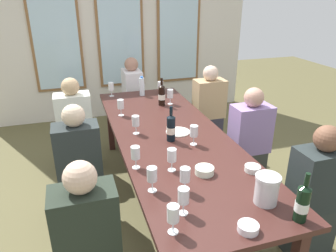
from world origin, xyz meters
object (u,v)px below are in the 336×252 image
Objects in this scene: wine_glass_1 at (121,105)px; wine_glass_8 at (194,131)px; wine_glass_2 at (136,122)px; wine_glass_11 at (160,86)px; wine_bottle_1 at (171,128)px; seated_person_4 at (89,246)px; wine_bottle_2 at (302,203)px; water_bottle at (142,86)px; seated_person_5 at (315,198)px; wine_glass_4 at (170,94)px; wine_glass_7 at (135,153)px; wine_glass_6 at (111,87)px; wine_glass_10 at (172,156)px; tasting_bowl_0 at (248,228)px; seated_person_3 at (249,144)px; wine_glass_9 at (173,215)px; wine_glass_5 at (183,196)px; dining_table at (171,141)px; wine_bottle_0 at (162,95)px; wine_glass_0 at (152,175)px; metal_pitcher at (267,189)px; seated_person_6 at (133,98)px; tasting_bowl_1 at (204,170)px; wine_glass_3 at (185,176)px; white_plate_0 at (178,132)px; tasting_bowl_2 at (253,168)px; seated_person_0 at (76,129)px; seated_person_2 at (80,168)px; seated_person_1 at (209,111)px.

wine_glass_8 is at bearing -61.07° from wine_glass_1.
wine_glass_2 and wine_glass_11 have the same top height.
wine_bottle_1 is 1.82× the size of wine_glass_2.
wine_glass_1 is at bearing 73.01° from seated_person_4.
wine_bottle_2 is at bearing -72.48° from wine_bottle_1.
seated_person_5 reaches higher than water_bottle.
water_bottle is 0.48m from wine_glass_4.
wine_glass_4 and wine_glass_7 have the same top height.
wine_glass_6 is 1.00× the size of wine_glass_10.
tasting_bowl_0 is 0.11× the size of seated_person_3.
tasting_bowl_0 is 0.42m from wine_glass_9.
dining_table is at bearing 75.88° from wine_glass_5.
wine_glass_0 is (-0.53, -1.60, -0.00)m from wine_bottle_0.
seated_person_4 is (-0.53, -1.07, -0.33)m from wine_glass_2.
wine_bottle_0 is 1.81× the size of wine_glass_1.
metal_pitcher is 2.93m from seated_person_6.
wine_glass_9 is (-0.50, -0.97, -0.00)m from wine_glass_8.
tasting_bowl_1 is at bearing -87.85° from dining_table.
white_plate_0 is at bearing 73.74° from wine_glass_3.
dining_table is 24.71× the size of tasting_bowl_2.
seated_person_0 reaches higher than tasting_bowl_1.
wine_bottle_1 is 0.77m from wine_glass_3.
wine_glass_4 is 0.16× the size of seated_person_0.
wine_glass_6 is at bearing 100.67° from tasting_bowl_1.
white_plate_0 is 0.20× the size of seated_person_4.
wine_glass_3 is 0.39m from wine_glass_9.
water_bottle is at bearing 163.19° from wine_glass_11.
wine_glass_6 is (-0.73, 2.08, 0.10)m from tasting_bowl_2.
wine_glass_0 is 0.92m from wine_glass_2.
dining_table is at bearing 90.86° from tasting_bowl_0.
wine_glass_4 is 1.00× the size of wine_glass_11.
dining_table is 2.58× the size of seated_person_2.
white_plate_0 is 0.72× the size of wine_bottle_2.
seated_person_0 is 1.20m from seated_person_6.
wine_glass_0 is 1.00× the size of wine_glass_2.
seated_person_1 is at bearing 37.79° from wine_glass_2.
seated_person_6 is at bearing 98.69° from wine_bottle_0.
water_bottle is at bearing 118.81° from wine_glass_4.
seated_person_2 is at bearing -149.62° from seated_person_1.
metal_pitcher is 1.31m from seated_person_3.
seated_person_3 is (1.66, -0.02, 0.00)m from seated_person_2.
seated_person_1 is at bearing 49.56° from wine_glass_7.
wine_glass_5 is 1.00× the size of wine_glass_8.
wine_glass_6 is (-0.35, 1.31, 0.18)m from dining_table.
tasting_bowl_1 is 0.92m from seated_person_4.
wine_glass_1 is at bearing -121.00° from water_bottle.
wine_glass_11 is at bearing 76.15° from wine_bottle_0.
wine_glass_8 is (-0.25, 0.53, 0.10)m from tasting_bowl_2.
metal_pitcher is 0.69m from wine_glass_10.
seated_person_5 is at bearing -71.75° from wine_glass_4.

